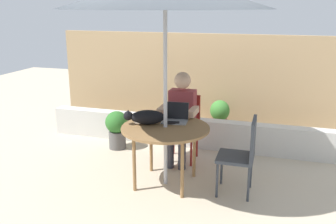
{
  "coord_description": "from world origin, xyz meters",
  "views": [
    {
      "loc": [
        1.25,
        -3.91,
        2.06
      ],
      "look_at": [
        0.0,
        0.1,
        0.86
      ],
      "focal_mm": 40.2,
      "sensor_mm": 36.0,
      "label": 1
    }
  ],
  "objects_px": {
    "chair_occupied": "(184,122)",
    "potted_plant_by_chair": "(220,117)",
    "cat": "(146,117)",
    "chair_empty": "(244,151)",
    "person_seated": "(181,113)",
    "laptop": "(175,116)",
    "potted_plant_near_fence": "(117,128)",
    "patio_table": "(165,132)"
  },
  "relations": [
    {
      "from": "chair_empty",
      "to": "person_seated",
      "type": "xyz_separation_m",
      "value": [
        -0.9,
        0.66,
        0.17
      ]
    },
    {
      "from": "laptop",
      "to": "cat",
      "type": "height_order",
      "value": "laptop"
    },
    {
      "from": "patio_table",
      "to": "person_seated",
      "type": "height_order",
      "value": "person_seated"
    },
    {
      "from": "potted_plant_near_fence",
      "to": "potted_plant_by_chair",
      "type": "xyz_separation_m",
      "value": [
        1.37,
        0.89,
        0.03
      ]
    },
    {
      "from": "chair_empty",
      "to": "cat",
      "type": "bearing_deg",
      "value": 179.54
    },
    {
      "from": "chair_empty",
      "to": "cat",
      "type": "xyz_separation_m",
      "value": [
        -1.15,
        0.01,
        0.28
      ]
    },
    {
      "from": "chair_occupied",
      "to": "potted_plant_near_fence",
      "type": "height_order",
      "value": "chair_occupied"
    },
    {
      "from": "chair_empty",
      "to": "laptop",
      "type": "bearing_deg",
      "value": 163.9
    },
    {
      "from": "cat",
      "to": "potted_plant_by_chair",
      "type": "relative_size",
      "value": 1.02
    },
    {
      "from": "laptop",
      "to": "potted_plant_by_chair",
      "type": "distance_m",
      "value": 1.61
    },
    {
      "from": "chair_occupied",
      "to": "chair_empty",
      "type": "distance_m",
      "value": 1.21
    },
    {
      "from": "person_seated",
      "to": "cat",
      "type": "height_order",
      "value": "person_seated"
    },
    {
      "from": "patio_table",
      "to": "potted_plant_by_chair",
      "type": "xyz_separation_m",
      "value": [
        0.33,
        1.78,
        -0.31
      ]
    },
    {
      "from": "patio_table",
      "to": "chair_occupied",
      "type": "relative_size",
      "value": 1.16
    },
    {
      "from": "patio_table",
      "to": "cat",
      "type": "relative_size",
      "value": 1.61
    },
    {
      "from": "chair_occupied",
      "to": "person_seated",
      "type": "relative_size",
      "value": 0.72
    },
    {
      "from": "patio_table",
      "to": "laptop",
      "type": "height_order",
      "value": "laptop"
    },
    {
      "from": "person_seated",
      "to": "cat",
      "type": "bearing_deg",
      "value": -111.2
    },
    {
      "from": "person_seated",
      "to": "potted_plant_by_chair",
      "type": "relative_size",
      "value": 1.97
    },
    {
      "from": "person_seated",
      "to": "potted_plant_by_chair",
      "type": "xyz_separation_m",
      "value": [
        0.33,
        1.11,
        -0.34
      ]
    },
    {
      "from": "chair_empty",
      "to": "potted_plant_by_chair",
      "type": "xyz_separation_m",
      "value": [
        -0.56,
        1.77,
        -0.17
      ]
    },
    {
      "from": "chair_empty",
      "to": "laptop",
      "type": "relative_size",
      "value": 2.73
    },
    {
      "from": "potted_plant_by_chair",
      "to": "potted_plant_near_fence",
      "type": "bearing_deg",
      "value": -146.84
    },
    {
      "from": "chair_occupied",
      "to": "chair_empty",
      "type": "relative_size",
      "value": 1.0
    },
    {
      "from": "potted_plant_near_fence",
      "to": "potted_plant_by_chair",
      "type": "bearing_deg",
      "value": 33.16
    },
    {
      "from": "patio_table",
      "to": "chair_occupied",
      "type": "distance_m",
      "value": 0.84
    },
    {
      "from": "person_seated",
      "to": "potted_plant_near_fence",
      "type": "xyz_separation_m",
      "value": [
        -1.03,
        0.21,
        -0.37
      ]
    },
    {
      "from": "chair_occupied",
      "to": "potted_plant_near_fence",
      "type": "xyz_separation_m",
      "value": [
        -1.03,
        0.05,
        -0.2
      ]
    },
    {
      "from": "patio_table",
      "to": "potted_plant_near_fence",
      "type": "bearing_deg",
      "value": 139.37
    },
    {
      "from": "chair_occupied",
      "to": "laptop",
      "type": "distance_m",
      "value": 0.63
    },
    {
      "from": "person_seated",
      "to": "potted_plant_near_fence",
      "type": "distance_m",
      "value": 1.12
    },
    {
      "from": "chair_occupied",
      "to": "person_seated",
      "type": "bearing_deg",
      "value": -90.0
    },
    {
      "from": "chair_occupied",
      "to": "cat",
      "type": "distance_m",
      "value": 0.89
    },
    {
      "from": "potted_plant_by_chair",
      "to": "patio_table",
      "type": "bearing_deg",
      "value": -100.63
    },
    {
      "from": "person_seated",
      "to": "cat",
      "type": "relative_size",
      "value": 1.93
    },
    {
      "from": "chair_occupied",
      "to": "potted_plant_by_chair",
      "type": "bearing_deg",
      "value": 70.57
    },
    {
      "from": "chair_empty",
      "to": "potted_plant_by_chair",
      "type": "relative_size",
      "value": 1.43
    },
    {
      "from": "laptop",
      "to": "potted_plant_near_fence",
      "type": "distance_m",
      "value": 1.33
    },
    {
      "from": "cat",
      "to": "chair_occupied",
      "type": "bearing_deg",
      "value": 72.65
    },
    {
      "from": "chair_occupied",
      "to": "person_seated",
      "type": "xyz_separation_m",
      "value": [
        0.0,
        -0.16,
        0.17
      ]
    },
    {
      "from": "patio_table",
      "to": "potted_plant_near_fence",
      "type": "distance_m",
      "value": 1.4
    },
    {
      "from": "chair_empty",
      "to": "person_seated",
      "type": "distance_m",
      "value": 1.13
    }
  ]
}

